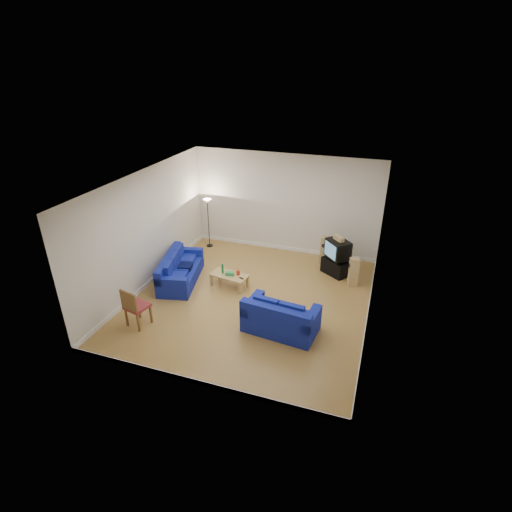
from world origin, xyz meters
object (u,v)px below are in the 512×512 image
(sofa_loveseat, at_px, (280,320))
(television, at_px, (338,249))
(coffee_table, at_px, (229,276))
(tv_stand, at_px, (335,267))
(sofa_three_seat, at_px, (179,272))

(sofa_loveseat, height_order, television, television)
(coffee_table, height_order, tv_stand, tv_stand)
(sofa_three_seat, distance_m, sofa_loveseat, 3.62)
(sofa_three_seat, height_order, sofa_loveseat, sofa_loveseat)
(sofa_three_seat, height_order, tv_stand, sofa_three_seat)
(tv_stand, bearing_deg, coffee_table, -113.26)
(coffee_table, distance_m, television, 3.20)
(television, bearing_deg, sofa_three_seat, -108.33)
(sofa_loveseat, relative_size, coffee_table, 1.62)
(sofa_loveseat, relative_size, tv_stand, 2.27)
(sofa_three_seat, height_order, coffee_table, sofa_three_seat)
(coffee_table, height_order, television, television)
(sofa_loveseat, xyz_separation_m, television, (0.82, 3.15, 0.52))
(tv_stand, distance_m, television, 0.60)
(sofa_loveseat, height_order, tv_stand, sofa_loveseat)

